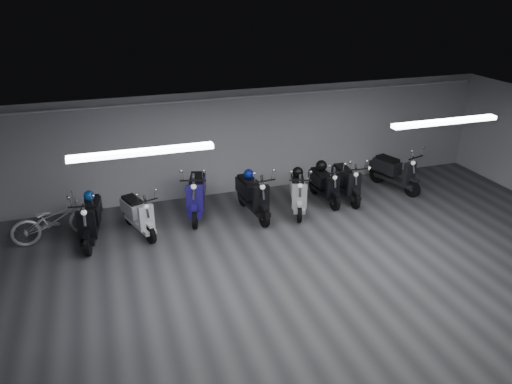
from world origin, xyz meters
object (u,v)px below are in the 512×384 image
object	(u,v)px
scooter_1	(89,213)
helmet_3	(89,196)
scooter_4	(196,188)
scooter_6	(298,187)
scooter_2	(138,208)
scooter_7	(325,179)
scooter_9	(396,166)
helmet_2	(249,174)
helmet_1	(321,166)
scooter_8	(347,176)
bicycle	(53,215)
scooter_5	(253,189)
helmet_0	(298,172)

from	to	relation	value
scooter_1	helmet_3	world-z (taller)	scooter_1
scooter_4	scooter_6	bearing A→B (deg)	3.83
scooter_1	scooter_2	bearing A→B (deg)	9.87
scooter_4	scooter_7	bearing A→B (deg)	12.34
scooter_2	scooter_4	world-z (taller)	scooter_4
scooter_9	helmet_2	size ratio (longest dim) A/B	7.54
scooter_9	helmet_1	size ratio (longest dim) A/B	6.29
scooter_4	scooter_9	world-z (taller)	scooter_4
scooter_4	scooter_6	distance (m)	2.50
scooter_9	helmet_3	size ratio (longest dim) A/B	7.73
helmet_3	scooter_8	bearing A→B (deg)	0.04
bicycle	scooter_5	bearing A→B (deg)	-105.83
scooter_1	bicycle	xyz separation A→B (m)	(-0.77, 0.34, -0.11)
helmet_2	scooter_1	bearing A→B (deg)	-174.61
scooter_6	scooter_8	bearing A→B (deg)	28.75
scooter_8	helmet_2	distance (m)	2.68
scooter_5	helmet_1	distance (m)	2.07
scooter_8	scooter_1	bearing A→B (deg)	-173.83
scooter_1	scooter_6	bearing A→B (deg)	8.34
scooter_5	scooter_8	size ratio (longest dim) A/B	1.09
scooter_1	helmet_0	size ratio (longest dim) A/B	6.98
scooter_1	scooter_2	size ratio (longest dim) A/B	1.11
scooter_1	bicycle	distance (m)	0.85
helmet_1	scooter_4	bearing A→B (deg)	-179.86
scooter_4	scooter_5	distance (m)	1.37
helmet_1	helmet_3	size ratio (longest dim) A/B	1.23
scooter_5	scooter_7	size ratio (longest dim) A/B	1.14
scooter_8	scooter_4	bearing A→B (deg)	-179.96
helmet_2	helmet_3	bearing A→B (deg)	-178.50
helmet_0	helmet_2	size ratio (longest dim) A/B	1.10
helmet_2	scooter_5	bearing A→B (deg)	-84.33
scooter_2	scooter_5	bearing A→B (deg)	-17.70
scooter_6	scooter_4	bearing A→B (deg)	-174.10
scooter_7	scooter_9	bearing A→B (deg)	0.75
scooter_8	helmet_1	distance (m)	0.73
scooter_1	helmet_2	world-z (taller)	scooter_1
scooter_5	bicycle	xyz separation A→B (m)	(-4.55, 0.25, -0.12)
scooter_5	helmet_1	world-z (taller)	scooter_5
scooter_8	bicycle	xyz separation A→B (m)	(-7.19, 0.08, -0.06)
helmet_1	scooter_6	bearing A→B (deg)	-148.03
helmet_0	helmet_2	world-z (taller)	helmet_2
scooter_9	helmet_3	xyz separation A→B (m)	(-7.95, -0.17, 0.30)
bicycle	helmet_2	xyz separation A→B (m)	(4.53, 0.01, 0.42)
scooter_4	scooter_8	distance (m)	3.95
scooter_7	scooter_9	distance (m)	2.19
helmet_1	scooter_2	bearing A→B (deg)	-173.93
scooter_5	scooter_7	world-z (taller)	scooter_5
scooter_4	helmet_3	bearing A→B (deg)	-157.58
helmet_2	scooter_4	bearing A→B (deg)	172.52
helmet_2	helmet_3	xyz separation A→B (m)	(-3.72, -0.10, -0.02)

